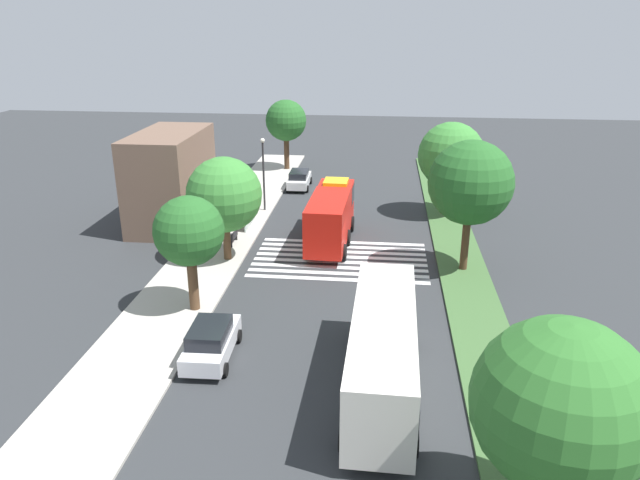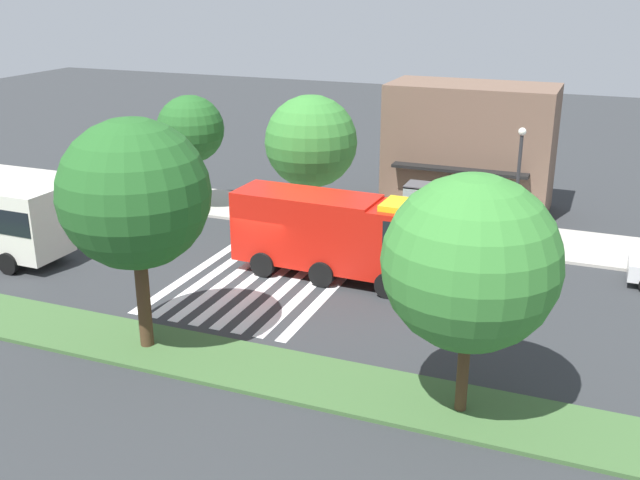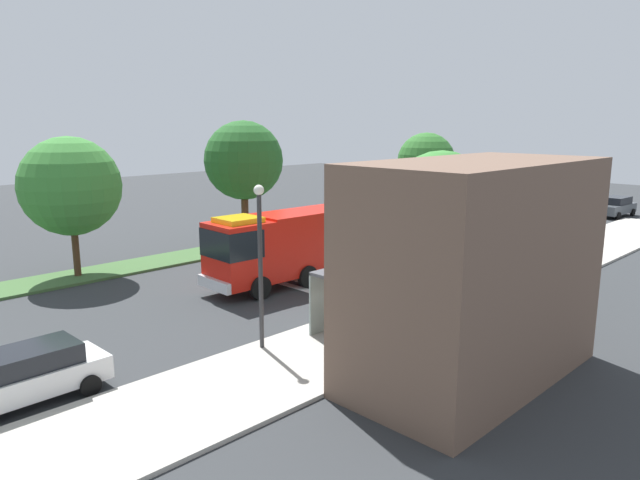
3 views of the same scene
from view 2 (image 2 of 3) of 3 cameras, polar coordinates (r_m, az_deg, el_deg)
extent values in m
plane|color=#2D3033|center=(32.81, -4.53, -2.59)|extent=(120.00, 120.00, 0.00)
cube|color=#ADA89E|center=(40.16, 0.85, 1.79)|extent=(60.00, 4.71, 0.14)
cube|color=#3D6033|center=(26.75, -11.89, -8.21)|extent=(60.00, 3.00, 0.14)
cube|color=silver|center=(34.07, -8.78, -1.89)|extent=(0.45, 11.17, 0.01)
cube|color=silver|center=(33.64, -7.46, -2.11)|extent=(0.45, 11.17, 0.01)
cube|color=silver|center=(33.24, -6.10, -2.33)|extent=(0.45, 11.17, 0.01)
cube|color=silver|center=(32.85, -4.71, -2.55)|extent=(0.45, 11.17, 0.01)
cube|color=silver|center=(32.48, -3.28, -2.78)|extent=(0.45, 11.17, 0.01)
cube|color=silver|center=(32.14, -1.83, -3.01)|extent=(0.45, 11.17, 0.01)
cube|color=silver|center=(31.81, -0.34, -3.24)|extent=(0.45, 11.17, 0.01)
cube|color=silver|center=(31.51, 1.18, -3.48)|extent=(0.45, 11.17, 0.01)
cube|color=red|center=(30.69, 6.51, -0.21)|extent=(2.74, 2.52, 2.94)
cube|color=red|center=(32.16, -1.04, 0.96)|extent=(6.29, 2.64, 3.05)
cube|color=black|center=(30.39, 7.27, 0.73)|extent=(2.00, 2.52, 1.29)
cube|color=silver|center=(30.77, 8.96, -2.71)|extent=(0.32, 2.44, 0.50)
cube|color=yellow|center=(30.19, 6.62, 2.63)|extent=(1.92, 1.76, 0.24)
cylinder|color=black|center=(32.37, 6.61, -1.93)|extent=(1.11, 0.34, 1.10)
cylinder|color=black|center=(30.22, 5.22, -3.48)|extent=(1.11, 0.34, 1.10)
cylinder|color=black|center=(34.34, -2.53, -0.53)|extent=(1.11, 0.34, 1.10)
cylinder|color=black|center=(32.32, -4.43, -1.89)|extent=(1.11, 0.34, 1.10)
cylinder|color=black|center=(33.27, 1.80, -1.19)|extent=(1.11, 0.34, 1.10)
cylinder|color=black|center=(31.18, 0.12, -2.65)|extent=(1.11, 0.34, 1.10)
cube|color=silver|center=(42.83, -16.27, 3.03)|extent=(4.51, 1.98, 0.78)
cube|color=black|center=(42.77, -16.60, 3.98)|extent=(2.54, 1.70, 0.66)
cylinder|color=black|center=(42.83, -13.90, 2.70)|extent=(0.65, 0.24, 0.64)
cylinder|color=black|center=(41.38, -15.31, 1.98)|extent=(0.65, 0.24, 0.64)
cylinder|color=black|center=(44.50, -17.06, 3.04)|extent=(0.65, 0.24, 0.64)
cylinder|color=black|center=(43.11, -18.52, 2.36)|extent=(0.65, 0.24, 0.64)
cylinder|color=black|center=(35.22, -22.77, -1.67)|extent=(1.01, 0.32, 1.00)
cylinder|color=black|center=(36.90, -20.02, -0.37)|extent=(1.01, 0.32, 1.00)
cube|color=#4C4C51|center=(37.13, 9.28, 4.02)|extent=(3.50, 1.40, 0.12)
cube|color=#8C9E99|center=(36.85, 8.95, 1.97)|extent=(3.50, 0.08, 2.40)
cylinder|color=#333338|center=(38.45, 6.93, 2.81)|extent=(0.08, 0.08, 2.40)
cylinder|color=#333338|center=(37.78, 11.92, 2.22)|extent=(0.08, 0.08, 2.40)
cube|color=black|center=(38.50, 3.24, 1.72)|extent=(1.60, 0.50, 0.08)
cube|color=black|center=(38.22, 3.14, 2.00)|extent=(1.60, 0.06, 0.45)
cube|color=black|center=(38.79, 2.22, 1.52)|extent=(0.08, 0.45, 0.37)
cube|color=black|center=(38.36, 4.25, 1.27)|extent=(0.08, 0.45, 0.37)
cylinder|color=#2D2D30|center=(35.46, 14.84, 3.42)|extent=(0.16, 0.16, 5.46)
sphere|color=white|center=(34.80, 15.25, 8.02)|extent=(0.36, 0.36, 0.36)
cube|color=brown|center=(41.89, 11.40, 6.96)|extent=(8.90, 4.45, 6.91)
cube|color=black|center=(39.53, 10.61, 5.28)|extent=(7.12, 0.80, 0.16)
cylinder|color=#513823|center=(41.80, -9.68, 4.56)|extent=(0.54, 0.54, 3.13)
sphere|color=#235B23|center=(41.17, -9.91, 8.38)|extent=(3.65, 3.65, 3.65)
cylinder|color=#513823|center=(38.76, -0.68, 3.27)|extent=(0.49, 0.49, 2.63)
sphere|color=#387F33|center=(38.03, -0.70, 7.56)|extent=(4.72, 4.72, 4.72)
cylinder|color=#47301E|center=(26.27, -13.40, -4.17)|extent=(0.47, 0.47, 3.74)
sphere|color=#235B23|center=(25.06, -14.05, 3.45)|extent=(5.03, 5.03, 5.03)
cylinder|color=#47301E|center=(22.46, 10.93, -9.42)|extent=(0.35, 0.35, 2.92)
sphere|color=#387F33|center=(21.10, 11.49, -1.71)|extent=(5.05, 5.05, 5.05)
camera|label=1|loc=(55.00, -43.82, 17.07)|focal=33.52mm
camera|label=3|loc=(50.14, 32.20, 11.75)|focal=32.48mm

